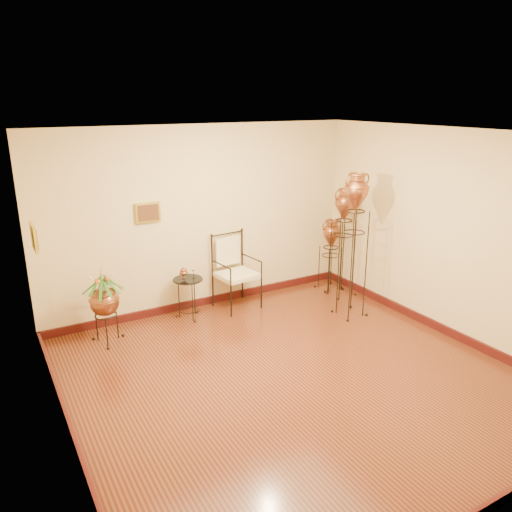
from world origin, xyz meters
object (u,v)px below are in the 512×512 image
amphora_tall (353,244)px  amphora_mid (343,242)px  planter_urn (104,299)px  side_table (189,297)px  armchair (237,272)px

amphora_tall → amphora_mid: size_ratio=1.20×
planter_urn → side_table: size_ratio=1.44×
amphora_mid → planter_urn: size_ratio=1.60×
amphora_tall → side_table: (-2.17, 1.10, -0.78)m
amphora_tall → armchair: size_ratio=1.87×
amphora_tall → amphora_mid: bearing=60.8°
armchair → side_table: (-0.81, 0.00, -0.26)m
armchair → side_table: armchair is taller
amphora_tall → side_table: 2.55m
armchair → side_table: 0.85m
armchair → planter_urn: bearing=178.7°
armchair → side_table: size_ratio=1.48×
planter_urn → side_table: (1.26, 0.18, -0.31)m
amphora_tall → planter_urn: size_ratio=1.92×
amphora_tall → planter_urn: (-3.42, 0.92, -0.48)m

